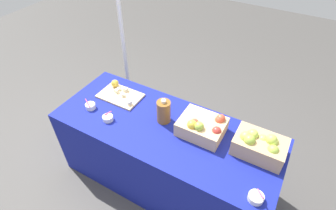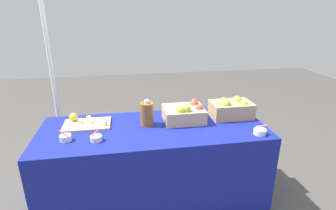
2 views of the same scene
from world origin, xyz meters
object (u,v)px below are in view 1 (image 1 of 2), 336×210
apple_crate_left (260,145)px  sample_bowl_far (108,118)px  cider_jug (164,111)px  tent_pole (123,39)px  cutting_board_front (120,94)px  sample_bowl_mid (90,106)px  sample_bowl_near (256,197)px  apple_crate_middle (202,126)px

apple_crate_left → sample_bowl_far: 1.22m
cider_jug → tent_pole: (-0.87, 0.64, 0.14)m
apple_crate_left → sample_bowl_far: (-1.19, -0.28, -0.06)m
cutting_board_front → sample_bowl_mid: (-0.11, -0.27, 0.01)m
sample_bowl_near → sample_bowl_far: size_ratio=1.10×
apple_crate_left → tent_pole: (-1.65, 0.59, 0.15)m
sample_bowl_near → cider_jug: 0.94m
sample_bowl_far → apple_crate_left: bearing=13.0°
cutting_board_front → tent_pole: 0.69m
apple_crate_left → sample_bowl_near: bearing=-76.3°
sample_bowl_mid → cider_jug: cider_jug is taller
sample_bowl_mid → sample_bowl_near: bearing=-5.5°
sample_bowl_mid → sample_bowl_far: size_ratio=1.03×
apple_crate_left → apple_crate_middle: 0.44m
apple_crate_middle → sample_bowl_far: apple_crate_middle is taller
cider_jug → sample_bowl_mid: bearing=-163.7°
apple_crate_middle → cutting_board_front: bearing=176.3°
apple_crate_left → cutting_board_front: size_ratio=0.93×
apple_crate_middle → sample_bowl_mid: bearing=-167.5°
sample_bowl_near → tent_pole: 2.01m
cutting_board_front → cider_jug: (0.53, -0.09, 0.08)m
apple_crate_left → sample_bowl_far: size_ratio=3.99×
apple_crate_left → cutting_board_front: (-1.30, 0.04, -0.07)m
apple_crate_middle → sample_bowl_near: apple_crate_middle is taller
tent_pole → cider_jug: bearing=-36.2°
apple_crate_left → cutting_board_front: bearing=178.3°
apple_crate_middle → apple_crate_left: bearing=2.3°
cider_jug → apple_crate_middle: bearing=5.0°
apple_crate_middle → sample_bowl_mid: apple_crate_middle is taller
sample_bowl_far → cider_jug: 0.48m
cider_jug → tent_pole: 1.09m
sample_bowl_mid → tent_pole: tent_pole is taller
apple_crate_middle → cider_jug: (-0.34, -0.03, 0.03)m
apple_crate_left → tent_pole: size_ratio=0.19×
sample_bowl_near → apple_crate_left: bearing=103.7°
cider_jug → tent_pole: tent_pole is taller
cutting_board_front → cider_jug: size_ratio=1.76×
apple_crate_left → sample_bowl_near: (0.09, -0.38, -0.06)m
apple_crate_middle → cider_jug: 0.34m
sample_bowl_far → cider_jug: (0.41, 0.23, 0.08)m
apple_crate_middle → tent_pole: 1.37m
cutting_board_front → sample_bowl_far: bearing=-69.6°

